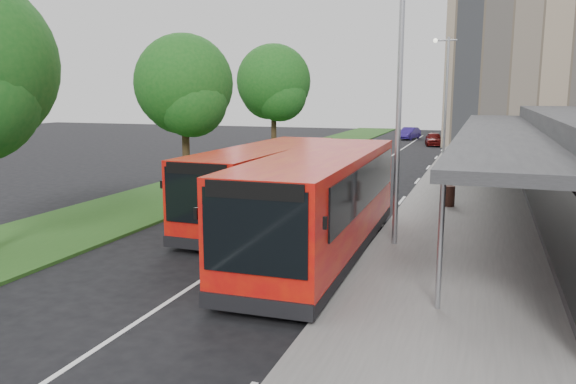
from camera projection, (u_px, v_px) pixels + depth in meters
name	position (u px, v px, depth m)	size (l,w,h in m)	color
ground	(244.00, 253.00, 16.89)	(120.00, 120.00, 0.00)	black
pavement	(471.00, 172.00, 33.50)	(5.00, 80.00, 0.15)	slate
grass_verge	(269.00, 164.00, 37.75)	(5.00, 80.00, 0.10)	#214C18
lane_centre_line	(354.00, 180.00, 30.83)	(0.12, 70.00, 0.01)	silver
kerb_dashes	(423.00, 173.00, 33.46)	(0.12, 56.00, 0.01)	silver
tree_mid	(184.00, 90.00, 26.74)	(4.68, 4.68, 7.53)	#2F2012
tree_far	(274.00, 86.00, 37.84)	(4.99, 4.99, 8.01)	#2F2012
lamp_post_near	(396.00, 94.00, 16.58)	(1.44, 0.28, 8.00)	#999CA2
lamp_post_far	(445.00, 93.00, 35.16)	(1.44, 0.28, 8.00)	#999CA2
bus_main	(322.00, 204.00, 16.35)	(2.96, 10.76, 3.03)	red
bus_second	(264.00, 184.00, 20.72)	(2.79, 9.95, 2.80)	red
litter_bin	(449.00, 196.00, 23.03)	(0.46, 0.46, 0.84)	#351C15
bollard	(444.00, 168.00, 31.71)	(0.14, 0.14, 0.86)	#FFB60D
car_near	(434.00, 139.00, 51.12)	(1.46, 3.62, 1.23)	#580D0C
car_far	(409.00, 133.00, 58.05)	(1.31, 3.77, 1.24)	navy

